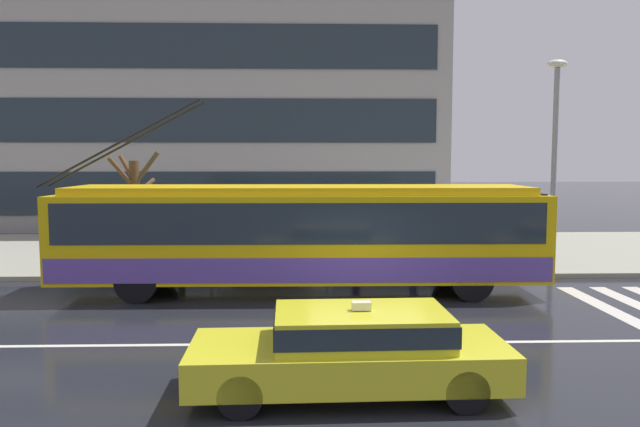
# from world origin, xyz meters

# --- Properties ---
(ground_plane) EXTENTS (160.00, 160.00, 0.00)m
(ground_plane) POSITION_xyz_m (0.00, 0.00, 0.00)
(ground_plane) COLOR #202229
(sidewalk_slab) EXTENTS (80.00, 10.00, 0.14)m
(sidewalk_slab) POSITION_xyz_m (0.00, 9.92, 0.07)
(sidewalk_slab) COLOR gray
(sidewalk_slab) RESTS_ON ground_plane
(crosswalk_stripe_edge_near) EXTENTS (0.44, 4.40, 0.01)m
(crosswalk_stripe_edge_near) POSITION_xyz_m (5.76, 1.46, 0.00)
(crosswalk_stripe_edge_near) COLOR beige
(crosswalk_stripe_edge_near) RESTS_ON ground_plane
(lane_centre_line) EXTENTS (72.00, 0.14, 0.01)m
(lane_centre_line) POSITION_xyz_m (0.00, -1.20, 0.00)
(lane_centre_line) COLOR silver
(lane_centre_line) RESTS_ON ground_plane
(trolleybus) EXTENTS (12.91, 2.68, 5.02)m
(trolleybus) POSITION_xyz_m (-1.42, 3.32, 1.55)
(trolleybus) COLOR gold
(trolleybus) RESTS_ON ground_plane
(taxi_oncoming_near) EXTENTS (4.74, 1.90, 1.39)m
(taxi_oncoming_near) POSITION_xyz_m (-0.63, -3.65, 0.70)
(taxi_oncoming_near) COLOR yellow
(taxi_oncoming_near) RESTS_ON ground_plane
(bus_shelter) EXTENTS (3.91, 1.55, 2.43)m
(bus_shelter) POSITION_xyz_m (-2.34, 6.58, 1.94)
(bus_shelter) COLOR gray
(bus_shelter) RESTS_ON sidewalk_slab
(pedestrian_at_shelter) EXTENTS (1.39, 1.39, 1.91)m
(pedestrian_at_shelter) POSITION_xyz_m (2.03, 6.25, 1.72)
(pedestrian_at_shelter) COLOR navy
(pedestrian_at_shelter) RESTS_ON sidewalk_slab
(pedestrian_approaching_curb) EXTENTS (1.15, 1.15, 1.90)m
(pedestrian_approaching_curb) POSITION_xyz_m (3.10, 6.91, 1.71)
(pedestrian_approaching_curb) COLOR navy
(pedestrian_approaching_curb) RESTS_ON sidewalk_slab
(pedestrian_walking_past) EXTENTS (0.47, 0.47, 1.59)m
(pedestrian_walking_past) POSITION_xyz_m (-5.16, 6.27, 1.08)
(pedestrian_walking_past) COLOR black
(pedestrian_walking_past) RESTS_ON sidewalk_slab
(pedestrian_waiting_by_pole) EXTENTS (0.48, 0.48, 1.60)m
(pedestrian_waiting_by_pole) POSITION_xyz_m (0.31, 6.50, 1.08)
(pedestrian_waiting_by_pole) COLOR #2D264F
(pedestrian_waiting_by_pole) RESTS_ON sidewalk_slab
(street_lamp) EXTENTS (0.60, 0.32, 6.29)m
(street_lamp) POSITION_xyz_m (6.17, 5.55, 3.88)
(street_lamp) COLOR gray
(street_lamp) RESTS_ON sidewalk_slab
(street_tree_bare) EXTENTS (1.52, 1.44, 3.61)m
(street_tree_bare) POSITION_xyz_m (-6.75, 7.05, 2.07)
(street_tree_bare) COLOR brown
(street_tree_bare) RESTS_ON sidewalk_slab
(office_tower_corner_left) EXTENTS (25.39, 10.71, 17.59)m
(office_tower_corner_left) POSITION_xyz_m (-6.84, 21.48, 8.80)
(office_tower_corner_left) COLOR #979593
(office_tower_corner_left) RESTS_ON ground_plane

